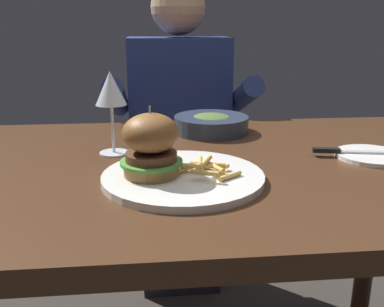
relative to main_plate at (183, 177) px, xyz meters
name	(u,v)px	position (x,y,z in m)	size (l,w,h in m)	color
dining_table	(182,200)	(0.01, 0.11, -0.09)	(1.42, 0.80, 0.74)	#472B19
main_plate	(183,177)	(0.00, 0.00, 0.00)	(0.31, 0.31, 0.01)	white
burger_sandwich	(151,145)	(-0.06, 0.00, 0.07)	(0.12, 0.12, 0.13)	#9E6B38
fries_pile	(207,168)	(0.04, -0.01, 0.02)	(0.13, 0.13, 0.03)	#E0B251
wine_glass	(111,92)	(-0.14, 0.19, 0.14)	(0.07, 0.07, 0.19)	silver
bread_plate	(371,156)	(0.43, 0.10, 0.00)	(0.16, 0.16, 0.01)	white
table_knife	(349,151)	(0.38, 0.11, 0.01)	(0.20, 0.05, 0.01)	silver
soup_bowl	(211,123)	(0.11, 0.37, 0.02)	(0.20, 0.20, 0.05)	#2D384C
diner_person	(180,151)	(0.05, 0.79, -0.18)	(0.51, 0.36, 1.18)	#282833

